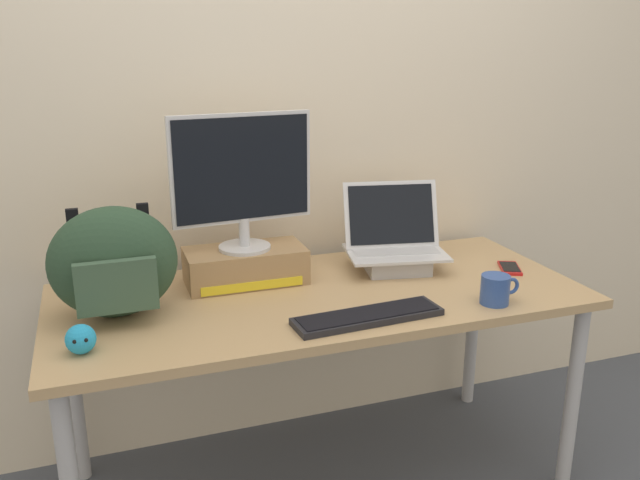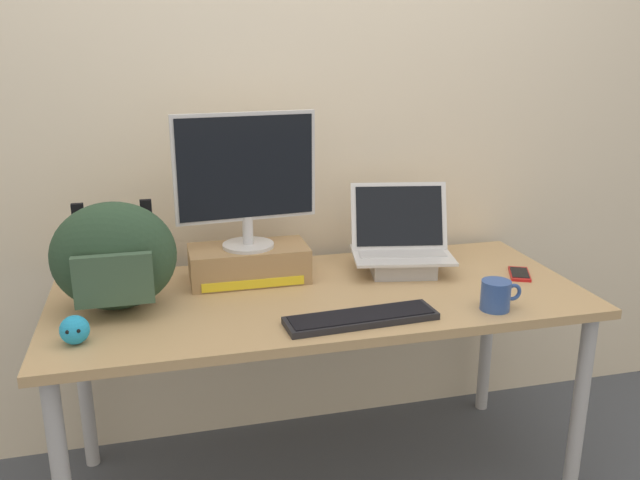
{
  "view_description": "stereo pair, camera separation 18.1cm",
  "coord_description": "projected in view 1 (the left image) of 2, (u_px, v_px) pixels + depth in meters",
  "views": [
    {
      "loc": [
        -0.67,
        -1.91,
        1.53
      ],
      "look_at": [
        0.0,
        0.0,
        0.92
      ],
      "focal_mm": 36.89,
      "sensor_mm": 36.0,
      "label": 1
    },
    {
      "loc": [
        -0.5,
        -1.97,
        1.53
      ],
      "look_at": [
        0.0,
        0.0,
        0.92
      ],
      "focal_mm": 36.89,
      "sensor_mm": 36.0,
      "label": 2
    }
  ],
  "objects": [
    {
      "name": "back_wall",
      "position": [
        277.0,
        106.0,
        2.44
      ],
      "size": [
        7.0,
        0.1,
        2.6
      ],
      "primitive_type": "cube",
      "color": "beige",
      "rests_on": "ground"
    },
    {
      "name": "desk",
      "position": [
        320.0,
        312.0,
        2.19
      ],
      "size": [
        1.73,
        0.75,
        0.74
      ],
      "color": "tan",
      "rests_on": "ground"
    },
    {
      "name": "toner_box_yellow",
      "position": [
        245.0,
        266.0,
        2.24
      ],
      "size": [
        0.4,
        0.2,
        0.12
      ],
      "color": "#9E7A51",
      "rests_on": "desk"
    },
    {
      "name": "desktop_monitor",
      "position": [
        242.0,
        178.0,
        2.15
      ],
      "size": [
        0.48,
        0.18,
        0.46
      ],
      "rotation": [
        0.0,
        0.0,
        0.1
      ],
      "color": "silver",
      "rests_on": "toner_box_yellow"
    },
    {
      "name": "open_laptop",
      "position": [
        395.0,
        252.0,
        2.38
      ],
      "size": [
        0.39,
        0.31,
        0.3
      ],
      "rotation": [
        0.0,
        0.0,
        -0.19
      ],
      "color": "#ADADB2",
      "rests_on": "desk"
    },
    {
      "name": "external_keyboard",
      "position": [
        368.0,
        316.0,
        1.95
      ],
      "size": [
        0.46,
        0.15,
        0.02
      ],
      "rotation": [
        0.0,
        0.0,
        0.06
      ],
      "color": "black",
      "rests_on": "desk"
    },
    {
      "name": "messenger_backpack",
      "position": [
        114.0,
        263.0,
        1.94
      ],
      "size": [
        0.37,
        0.26,
        0.34
      ],
      "rotation": [
        0.0,
        0.0,
        0.0
      ],
      "color": "#28422D",
      "rests_on": "desk"
    },
    {
      "name": "coffee_mug",
      "position": [
        496.0,
        289.0,
        2.07
      ],
      "size": [
        0.13,
        0.09,
        0.09
      ],
      "color": "#2D4C93",
      "rests_on": "desk"
    },
    {
      "name": "cell_phone",
      "position": [
        510.0,
        268.0,
        2.38
      ],
      "size": [
        0.12,
        0.15,
        0.01
      ],
      "rotation": [
        0.0,
        0.0,
        -0.43
      ],
      "color": "red",
      "rests_on": "desk"
    },
    {
      "name": "plush_toy",
      "position": [
        81.0,
        339.0,
        1.74
      ],
      "size": [
        0.08,
        0.08,
        0.08
      ],
      "color": "#2393CC",
      "rests_on": "desk"
    }
  ]
}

